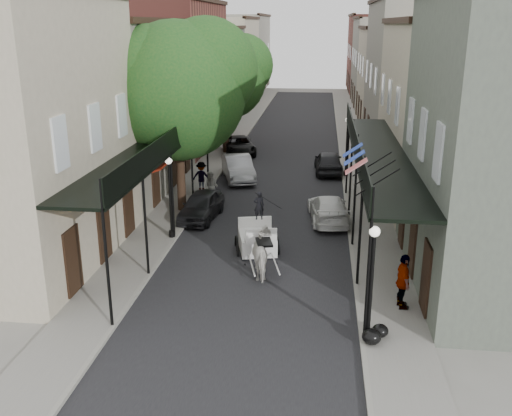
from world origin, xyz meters
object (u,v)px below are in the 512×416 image
(tree_far, at_px, (230,74))
(lamppost_right_far, at_px, (347,146))
(pedestrian_walking, at_px, (211,187))
(car_left_mid, at_px, (238,168))
(carriage, at_px, (256,224))
(pedestrian_sidewalk_right, at_px, (403,282))
(horse, at_px, (264,254))
(pedestrian_sidewalk_left, at_px, (201,176))
(car_left_near, at_px, (201,206))
(lamppost_right_near, at_px, (371,283))
(lamppost_left, at_px, (170,196))
(tree_near, at_px, (186,85))
(car_right_far, at_px, (328,162))
(car_right_near, at_px, (329,209))
(car_left_far, at_px, (239,145))

(tree_far, xyz_separation_m, lamppost_right_far, (8.35, -6.18, -3.79))
(pedestrian_walking, height_order, car_left_mid, pedestrian_walking)
(carriage, relative_size, pedestrian_sidewalk_right, 1.49)
(pedestrian_sidewalk_right, bearing_deg, horse, 56.36)
(lamppost_right_far, distance_m, pedestrian_sidewalk_left, 9.57)
(pedestrian_sidewalk_left, xyz_separation_m, car_left_near, (0.92, -4.53, -0.29))
(lamppost_right_near, distance_m, pedestrian_sidewalk_right, 2.78)
(horse, bearing_deg, pedestrian_sidewalk_left, -79.74)
(horse, height_order, pedestrian_sidewalk_right, pedestrian_sidewalk_right)
(lamppost_left, bearing_deg, horse, -36.15)
(lamppost_left, relative_size, lamppost_right_far, 1.00)
(tree_near, distance_m, pedestrian_sidewalk_right, 14.81)
(pedestrian_walking, relative_size, pedestrian_sidewalk_left, 1.01)
(lamppost_left, distance_m, car_right_far, 14.88)
(pedestrian_walking, distance_m, car_right_near, 6.86)
(tree_far, xyz_separation_m, carriage, (4.07, -18.87, -4.71))
(tree_far, relative_size, car_right_far, 2.00)
(pedestrian_sidewalk_left, distance_m, car_left_mid, 3.53)
(tree_near, distance_m, tree_far, 14.02)
(pedestrian_sidewalk_left, xyz_separation_m, car_left_far, (0.69, 10.47, -0.32))
(tree_near, relative_size, lamppost_right_far, 2.60)
(carriage, relative_size, car_left_far, 0.62)
(pedestrian_sidewalk_left, xyz_separation_m, pedestrian_sidewalk_right, (9.68, -13.26, 0.12))
(carriage, xyz_separation_m, pedestrian_sidewalk_left, (-4.12, 8.22, -0.15))
(tree_near, xyz_separation_m, car_right_far, (7.21, 8.82, -5.76))
(car_left_mid, bearing_deg, pedestrian_walking, -115.96)
(horse, height_order, pedestrian_sidewalk_left, pedestrian_sidewalk_left)
(car_left_near, xyz_separation_m, car_left_mid, (0.77, 7.62, 0.07))
(car_left_far, distance_m, car_right_near, 16.07)
(car_left_mid, bearing_deg, pedestrian_sidewalk_right, -80.35)
(carriage, bearing_deg, pedestrian_sidewalk_right, -55.50)
(lamppost_left, xyz_separation_m, car_left_mid, (1.50, 10.62, -1.29))
(tree_far, height_order, car_left_mid, tree_far)
(tree_far, xyz_separation_m, lamppost_left, (0.15, -18.18, -3.79))
(lamppost_right_near, bearing_deg, car_right_near, 95.68)
(lamppost_right_near, relative_size, car_right_near, 0.83)
(pedestrian_sidewalk_left, bearing_deg, car_left_far, -93.00)
(lamppost_left, relative_size, pedestrian_walking, 2.15)
(tree_near, height_order, carriage, tree_near)
(lamppost_right_near, distance_m, pedestrian_walking, 15.80)
(lamppost_right_far, height_order, car_right_near, lamppost_right_far)
(tree_far, xyz_separation_m, car_right_near, (7.22, -14.84, -5.19))
(tree_near, xyz_separation_m, lamppost_right_far, (8.30, 7.82, -4.44))
(car_left_far, bearing_deg, lamppost_right_far, -52.50)
(lamppost_right_far, height_order, pedestrian_sidewalk_right, lamppost_right_far)
(tree_far, distance_m, car_left_mid, 9.26)
(tree_near, bearing_deg, pedestrian_sidewalk_left, 91.54)
(lamppost_left, bearing_deg, car_left_mid, 81.96)
(car_left_mid, relative_size, car_right_far, 1.07)
(car_right_far, bearing_deg, lamppost_right_near, 90.02)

